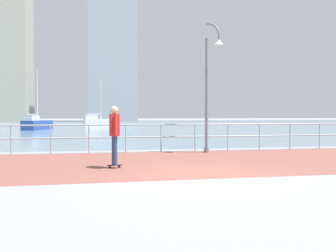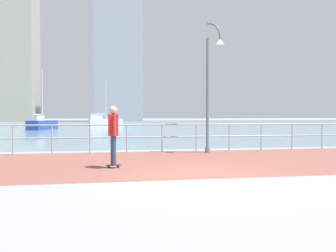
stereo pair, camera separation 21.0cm
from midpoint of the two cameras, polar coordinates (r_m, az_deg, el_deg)
The scene contains 10 objects.
ground at distance 48.69m, azimuth -7.43°, elevation -0.04°, with size 220.00×220.00×0.00m, color gray.
brick_paving at distance 11.56m, azimuth 2.17°, elevation -5.56°, with size 28.00×6.32×0.01m, color brown.
harbor_water at distance 59.43m, azimuth -7.96°, elevation 0.27°, with size 180.00×88.00×0.00m, color #6B899E.
waterfront_railing at distance 14.59m, azimuth -0.53°, elevation -1.04°, with size 25.25×0.06×1.11m.
lamppost at distance 14.35m, azimuth 7.15°, elevation 6.96°, with size 0.63×0.69×5.03m.
skateboarder at distance 10.24m, azimuth -7.90°, elevation -0.74°, with size 0.41×0.56×1.72m.
sailboat_white at distance 51.26m, azimuth -9.68°, elevation 0.71°, with size 4.69×2.30×6.32m.
sailboat_navy at distance 39.05m, azimuth -18.83°, elevation 0.31°, with size 2.60×4.50×6.04m.
tower_concrete at distance 92.06m, azimuth -23.37°, elevation 11.93°, with size 11.67×11.68×37.73m.
tower_beige at distance 90.01m, azimuth -7.86°, elevation 11.76°, with size 10.54×16.17×36.07m.
Camera 2 is at (-2.39, -8.63, 1.46)m, focal length 39.35 mm.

